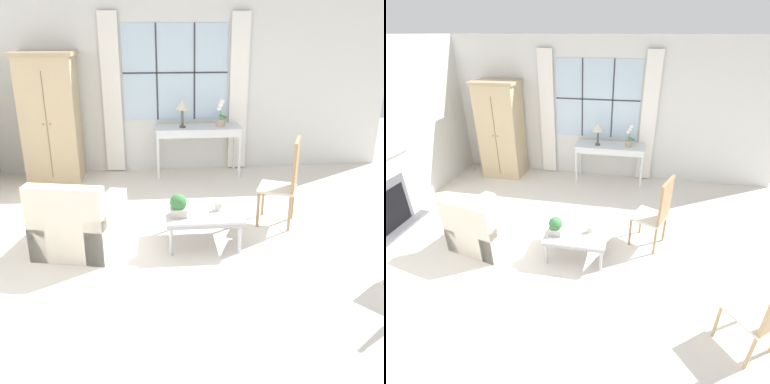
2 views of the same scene
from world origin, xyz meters
The scene contains 11 objects.
ground_plane centered at (0.00, 0.00, 0.00)m, with size 14.00×14.00×0.00m, color silver.
wall_back_windowed centered at (0.00, 3.02, 1.40)m, with size 7.20×0.14×2.80m.
armoire centered at (-1.98, 2.64, 1.00)m, with size 0.91×0.68×1.99m.
console_table centered at (0.34, 2.67, 0.73)m, with size 1.40×0.54×0.81m.
table_lamp centered at (0.08, 2.61, 1.17)m, with size 0.24×0.24×0.45m.
potted_orchid centered at (0.70, 2.65, 0.98)m, with size 0.19×0.15×0.45m.
armchair_upholstered centered at (-1.23, 0.23, 0.26)m, with size 1.00×1.09×0.84m.
side_chair_wooden centered at (1.21, 0.61, 0.61)m, with size 0.58×0.58×1.10m.
coffee_table centered at (0.14, 0.23, 0.34)m, with size 0.84×0.72×0.39m.
potted_plant_small centered at (-0.14, 0.10, 0.51)m, with size 0.19×0.19×0.25m.
pillar_candle centered at (0.32, 0.22, 0.43)m, with size 0.11×0.11×0.11m.
Camera 1 is at (-0.37, -4.18, 2.31)m, focal length 40.00 mm.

